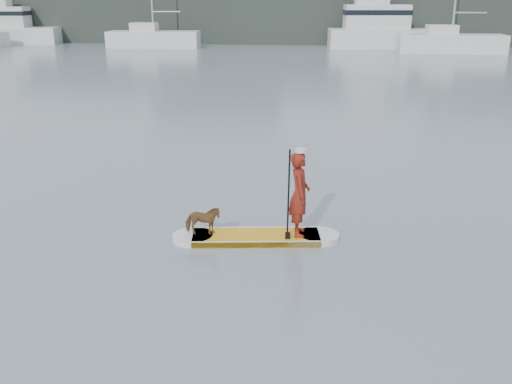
# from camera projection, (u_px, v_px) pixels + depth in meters

# --- Properties ---
(ground) EXTENTS (140.00, 140.00, 0.00)m
(ground) POSITION_uv_depth(u_px,v_px,m) (175.00, 265.00, 10.22)
(ground) COLOR slate
(ground) RESTS_ON ground
(paddleboard) EXTENTS (3.27, 1.16, 0.12)m
(paddleboard) POSITION_uv_depth(u_px,v_px,m) (256.00, 237.00, 11.27)
(paddleboard) COLOR gold
(paddleboard) RESTS_ON ground
(paddler) EXTENTS (0.47, 0.65, 1.67)m
(paddler) POSITION_uv_depth(u_px,v_px,m) (299.00, 194.00, 10.99)
(paddler) COLOR maroon
(paddler) RESTS_ON paddleboard
(white_cap) EXTENTS (0.22, 0.22, 0.07)m
(white_cap) POSITION_uv_depth(u_px,v_px,m) (301.00, 150.00, 10.71)
(white_cap) COLOR silver
(white_cap) RESTS_ON paddler
(dog) EXTENTS (0.73, 0.42, 0.58)m
(dog) POSITION_uv_depth(u_px,v_px,m) (203.00, 221.00, 11.14)
(dog) COLOR brown
(dog) RESTS_ON paddleboard
(paddle) EXTENTS (0.10, 0.30, 2.00)m
(paddle) POSITION_uv_depth(u_px,v_px,m) (288.00, 206.00, 10.81)
(paddle) COLOR black
(paddle) RESTS_ON ground
(sailboat_c) EXTENTS (8.79, 3.60, 12.31)m
(sailboat_c) POSITION_uv_depth(u_px,v_px,m) (153.00, 38.00, 54.11)
(sailboat_c) COLOR silver
(sailboat_c) RESTS_ON ground
(sailboat_e) EXTENTS (8.95, 3.08, 12.89)m
(sailboat_e) POSITION_uv_depth(u_px,v_px,m) (450.00, 42.00, 49.08)
(sailboat_e) COLOR silver
(sailboat_e) RESTS_ON ground
(motor_yacht_a) EXTENTS (11.09, 4.41, 6.49)m
(motor_yacht_a) POSITION_uv_depth(u_px,v_px,m) (382.00, 28.00, 53.38)
(motor_yacht_a) COLOR silver
(motor_yacht_a) RESTS_ON ground
(motor_yacht_b) EXTENTS (9.53, 4.39, 6.06)m
(motor_yacht_b) POSITION_uv_depth(u_px,v_px,m) (9.00, 27.00, 58.52)
(motor_yacht_b) COLOR silver
(motor_yacht_b) RESTS_ON ground
(shore_mass) EXTENTS (90.00, 6.00, 6.00)m
(shore_mass) POSITION_uv_depth(u_px,v_px,m) (308.00, 13.00, 58.98)
(shore_mass) COLOR #212923
(shore_mass) RESTS_ON ground
(shore_building_east) EXTENTS (10.00, 4.00, 8.00)m
(shore_building_east) POSITION_uv_depth(u_px,v_px,m) (488.00, 3.00, 57.39)
(shore_building_east) COLOR #212923
(shore_building_east) RESTS_ON ground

